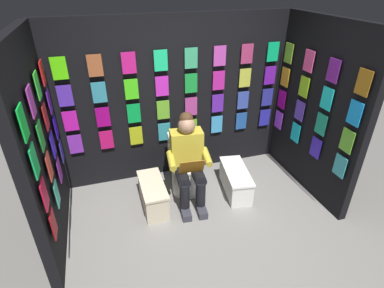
% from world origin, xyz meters
% --- Properties ---
extents(ground_plane, '(30.00, 30.00, 0.00)m').
position_xyz_m(ground_plane, '(0.00, 0.00, 0.00)').
color(ground_plane, gray).
extents(display_wall_back, '(3.24, 0.14, 2.22)m').
position_xyz_m(display_wall_back, '(0.00, -1.70, 1.11)').
color(display_wall_back, black).
rests_on(display_wall_back, ground).
extents(display_wall_left, '(0.14, 1.65, 2.22)m').
position_xyz_m(display_wall_left, '(-1.62, -0.83, 1.11)').
color(display_wall_left, black).
rests_on(display_wall_left, ground).
extents(display_wall_right, '(0.14, 1.65, 2.22)m').
position_xyz_m(display_wall_right, '(1.62, -0.83, 1.11)').
color(display_wall_right, black).
rests_on(display_wall_right, ground).
extents(toilet, '(0.43, 0.57, 0.77)m').
position_xyz_m(toilet, '(0.03, -1.18, 0.33)').
color(toilet, white).
rests_on(toilet, ground).
extents(person_reading, '(0.55, 0.71, 1.19)m').
position_xyz_m(person_reading, '(0.05, -0.96, 0.60)').
color(person_reading, gold).
rests_on(person_reading, ground).
extents(comic_longbox_near, '(0.29, 0.68, 0.35)m').
position_xyz_m(comic_longbox_near, '(0.52, -0.94, 0.18)').
color(comic_longbox_near, beige).
rests_on(comic_longbox_near, ground).
extents(comic_longbox_far, '(0.41, 0.77, 0.34)m').
position_xyz_m(comic_longbox_far, '(-0.61, -0.91, 0.17)').
color(comic_longbox_far, white).
rests_on(comic_longbox_far, ground).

